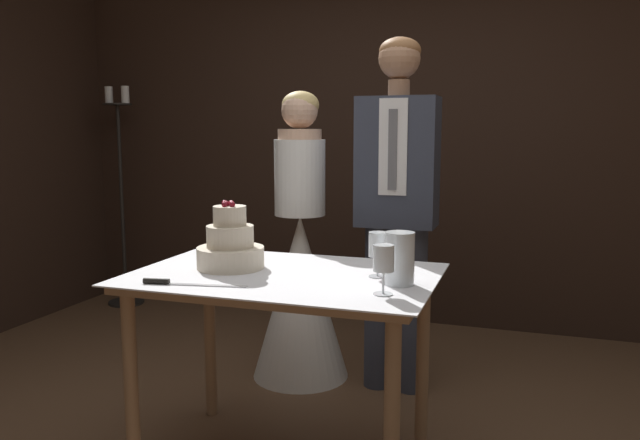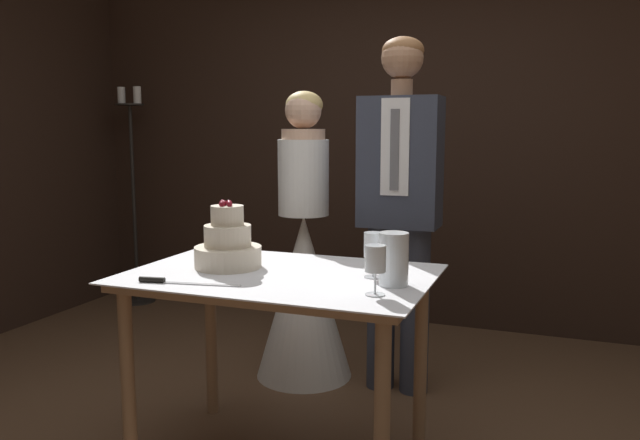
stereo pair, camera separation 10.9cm
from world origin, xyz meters
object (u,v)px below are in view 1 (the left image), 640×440
(cake_knife, at_px, (174,283))
(cake_table, at_px, (284,299))
(candle_stand, at_px, (122,204))
(wine_glass_near, at_px, (384,260))
(wine_glass_middle, at_px, (378,247))
(tiered_cake, at_px, (230,246))
(bride, at_px, (300,275))
(groom, at_px, (397,197))
(hurricane_candle, at_px, (400,260))

(cake_knife, bearing_deg, cake_table, 33.15)
(cake_knife, distance_m, candle_stand, 2.84)
(cake_table, relative_size, wine_glass_near, 6.85)
(wine_glass_middle, bearing_deg, cake_table, -170.56)
(tiered_cake, relative_size, bride, 0.18)
(tiered_cake, height_order, groom, groom)
(tiered_cake, relative_size, wine_glass_middle, 1.58)
(cake_knife, bearing_deg, wine_glass_middle, 17.52)
(cake_knife, height_order, groom, groom)
(cake_table, height_order, cake_knife, cake_knife)
(wine_glass_near, distance_m, hurricane_candle, 0.16)
(hurricane_candle, bearing_deg, candle_stand, 143.85)
(cake_knife, distance_m, wine_glass_middle, 0.79)
(tiered_cake, height_order, cake_knife, tiered_cake)
(cake_knife, bearing_deg, tiered_cake, 67.73)
(tiered_cake, distance_m, cake_knife, 0.35)
(bride, relative_size, candle_stand, 0.93)
(cake_knife, relative_size, wine_glass_middle, 2.21)
(wine_glass_near, distance_m, groom, 1.13)
(hurricane_candle, xyz_separation_m, candle_stand, (-2.62, 1.91, -0.10))
(hurricane_candle, relative_size, candle_stand, 0.11)
(hurricane_candle, bearing_deg, wine_glass_near, -98.93)
(wine_glass_middle, bearing_deg, cake_knife, -152.28)
(wine_glass_near, distance_m, candle_stand, 3.32)
(groom, bearing_deg, cake_table, -106.43)
(wine_glass_near, bearing_deg, cake_table, 156.96)
(wine_glass_middle, bearing_deg, wine_glass_near, -72.49)
(hurricane_candle, bearing_deg, cake_knife, -161.34)
(cake_table, xyz_separation_m, groom, (0.27, 0.92, 0.34))
(wine_glass_middle, xyz_separation_m, hurricane_candle, (0.11, -0.09, -0.03))
(candle_stand, bearing_deg, wine_glass_middle, -35.89)
(cake_knife, height_order, hurricane_candle, hurricane_candle)
(cake_table, relative_size, tiered_cake, 4.29)
(tiered_cake, distance_m, bride, 0.95)
(wine_glass_near, bearing_deg, candle_stand, 141.36)
(wine_glass_middle, relative_size, hurricane_candle, 0.90)
(hurricane_candle, distance_m, bride, 1.25)
(cake_knife, xyz_separation_m, bride, (0.05, 1.22, -0.24))
(wine_glass_near, relative_size, wine_glass_middle, 0.99)
(hurricane_candle, relative_size, bride, 0.12)
(bride, height_order, groom, groom)
(wine_glass_middle, relative_size, bride, 0.11)
(cake_table, bearing_deg, bride, 106.42)
(wine_glass_middle, height_order, hurricane_candle, hurricane_candle)
(bride, distance_m, candle_stand, 2.11)
(tiered_cake, height_order, bride, bride)
(groom, bearing_deg, bride, 179.95)
(cake_table, distance_m, cake_knife, 0.45)
(hurricane_candle, bearing_deg, tiered_cake, 175.47)
(hurricane_candle, bearing_deg, cake_table, 176.12)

